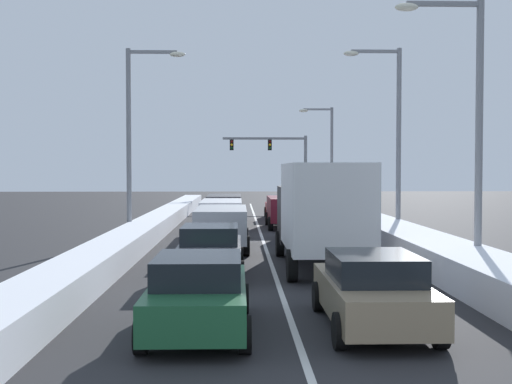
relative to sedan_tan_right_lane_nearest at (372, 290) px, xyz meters
The scene contains 19 objects.
ground_plane 14.09m from the sedan_tan_right_lane_nearest, 96.44° to the left, with size 133.79×133.79×0.00m, color #28282B.
lane_stripe_between_right_lane_and_center_lane 19.21m from the sedan_tan_right_lane_nearest, 94.72° to the left, with size 0.14×56.60×0.01m, color silver.
snow_bank_right_shoulder 19.49m from the sedan_tan_right_lane_nearest, 78.99° to the left, with size 2.07×56.60×0.90m, color white.
snow_bank_left_shoulder 20.33m from the sedan_tan_right_lane_nearest, 109.78° to the left, with size 1.48×56.60×0.82m, color white.
sedan_tan_right_lane_nearest is the anchor object (origin of this frame).
box_truck_right_lane_second 7.87m from the sedan_tan_right_lane_nearest, 90.28° to the left, with size 2.53×7.20×3.36m.
suv_navy_right_lane_third 15.44m from the sedan_tan_right_lane_nearest, 88.78° to the left, with size 2.16×4.90×1.67m.
suv_maroon_right_lane_fourth 22.29m from the sedan_tan_right_lane_nearest, 90.15° to the left, with size 2.16×4.90×1.67m.
sedan_red_right_lane_fifth 28.84m from the sedan_tan_right_lane_nearest, 89.89° to the left, with size 2.00×4.50×1.51m.
sedan_green_center_lane_nearest 3.46m from the sedan_tan_right_lane_nearest, behind, with size 2.00×4.50×1.51m.
sedan_gray_center_lane_second 7.42m from the sedan_tan_right_lane_nearest, 118.28° to the left, with size 2.00×4.50×1.51m.
suv_silver_center_lane_third 13.01m from the sedan_tan_right_lane_nearest, 104.90° to the left, with size 2.16×4.90×1.67m.
suv_white_center_lane_fourth 19.02m from the sedan_tan_right_lane_nearest, 100.61° to the left, with size 2.16×4.90×1.67m.
suv_charcoal_center_lane_fifth 25.53m from the sedan_tan_right_lane_nearest, 97.91° to the left, with size 2.16×4.90×1.67m.
traffic_light_gantry 45.01m from the sedan_tan_right_lane_nearest, 88.74° to the left, with size 7.54×0.47×6.20m.
street_lamp_right_near 8.56m from the sedan_tan_right_lane_nearest, 56.76° to the left, with size 2.66×0.36×8.19m.
street_lamp_right_mid 17.66m from the sedan_tan_right_lane_nearest, 75.48° to the left, with size 2.66×0.36×8.68m.
street_lamp_right_far 37.59m from the sedan_tan_right_lane_nearest, 83.57° to the left, with size 2.66×0.36×7.98m.
street_lamp_left_mid 18.58m from the sedan_tan_right_lane_nearest, 113.73° to the left, with size 2.66×0.36×8.60m.
Camera 1 is at (-1.09, -6.13, 3.17)m, focal length 45.31 mm.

